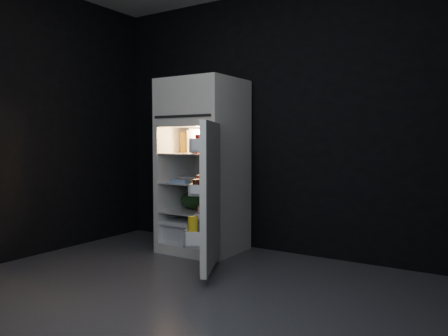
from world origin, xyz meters
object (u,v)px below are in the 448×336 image
Objects in this scene: refrigerator at (204,160)px; yogurt_tray at (211,211)px; egg_carton at (213,179)px; milk_jug at (197,141)px; fridge_door at (207,197)px.

yogurt_tray is (0.19, -0.15, -0.50)m from refrigerator.
egg_carton is at bearing 123.26° from yogurt_tray.
refrigerator is 0.21m from milk_jug.
milk_jug is 0.87× the size of yogurt_tray.
fridge_door is at bearing -53.29° from refrigerator.
yogurt_tray is (-0.35, 0.57, -0.23)m from fridge_door.
fridge_door is 5.08× the size of milk_jug.
egg_carton is at bearing -20.38° from refrigerator.
milk_jug is at bearing 167.01° from yogurt_tray.
refrigerator is at bearing 175.11° from egg_carton.
refrigerator is at bearing 126.71° from fridge_door.
fridge_door reaches higher than egg_carton.
milk_jug is at bearing -173.73° from refrigerator.
egg_carton is (0.24, -0.05, -0.38)m from milk_jug.
milk_jug is 0.77× the size of egg_carton.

